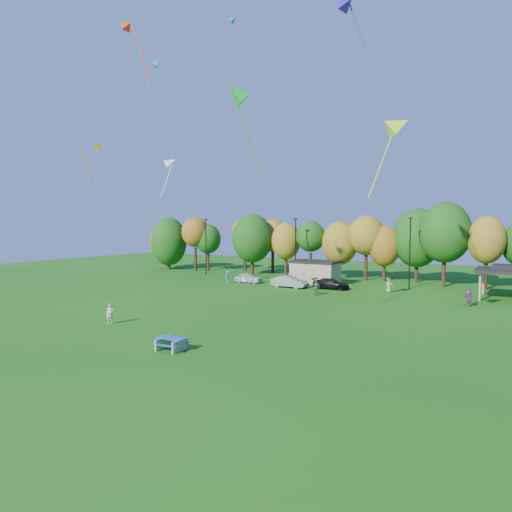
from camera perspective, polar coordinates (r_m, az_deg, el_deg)
The scene contains 22 objects.
ground at distance 25.57m, azimuth -5.47°, elevation -14.74°, with size 160.00×160.00×0.00m, color #19600F.
tree_line at distance 66.94m, azimuth 17.11°, elevation 1.85°, with size 93.57×10.55×11.15m.
lamp_posts at distance 60.95m, azimuth 18.68°, elevation 0.67°, with size 64.50×0.25×9.09m.
utility_building at distance 62.84m, azimuth 7.45°, elevation -2.04°, with size 6.30×4.30×3.25m.
picnic_table at distance 30.73m, azimuth -10.54°, elevation -10.64°, with size 1.97×1.65×0.83m.
kite_flyer at distance 39.68m, azimuth -17.80°, elevation -6.89°, with size 0.62×0.40×1.69m, color beige.
car_a at distance 64.05m, azimuth -0.97°, elevation -2.76°, with size 1.61×4.00×1.36m, color white.
car_b at distance 59.40m, azimuth 4.15°, elevation -3.21°, with size 1.63×4.67×1.54m, color #A1A2A6.
car_c at distance 59.98m, azimuth 4.41°, elevation -3.25°, with size 2.20×4.77×1.33m, color #0E1354.
car_d at distance 58.57m, azimuth 9.34°, elevation -3.45°, with size 1.90×4.67×1.35m, color black.
far_person_1 at distance 57.11m, azimuth 16.28°, elevation -3.54°, with size 0.87×0.56×1.77m, color #7AA36F.
far_person_2 at distance 53.17m, azimuth 7.50°, elevation -3.93°, with size 1.07×0.44×1.82m, color #5C7548.
far_person_3 at distance 63.61m, azimuth -3.53°, elevation -2.63°, with size 1.14×0.66×1.77m, color teal.
far_person_4 at distance 50.57m, azimuth 25.08°, elevation -4.77°, with size 1.55×0.49×1.67m, color #853780.
kite_0 at distance 52.87m, azimuth -19.38°, elevation 12.82°, with size 1.19×3.13×5.32m.
kite_1 at distance 32.50m, azimuth 17.42°, elevation 15.23°, with size 3.34×2.40×5.63m.
kite_5 at distance 50.24m, azimuth -2.84°, elevation 27.52°, with size 1.35×1.16×1.15m.
kite_8 at distance 58.82m, azimuth -12.32°, elevation 22.47°, with size 2.38×2.16×4.40m.
kite_9 at distance 38.60m, azimuth -10.61°, elevation 11.35°, with size 2.10×1.43×3.42m.
kite_12 at distance 36.12m, azimuth -2.49°, elevation 19.60°, with size 4.09×3.44×7.59m.
kite_13 at distance 39.40m, azimuth 10.57°, elevation 28.68°, with size 2.98×1.79×4.65m.
kite_14 at distance 44.85m, azimuth -16.00°, elevation 25.85°, with size 3.60×1.09×6.24m.
Camera 1 is at (14.18, -19.63, 8.20)m, focal length 32.00 mm.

